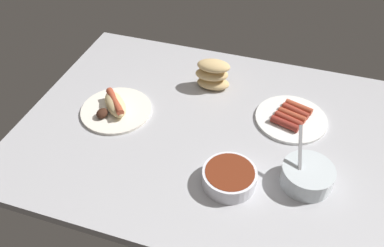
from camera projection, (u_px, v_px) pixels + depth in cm
name	position (u px, v px, depth cm)	size (l,w,h in cm)	color
ground_plane	(206.00, 132.00, 129.32)	(120.00, 90.00, 3.00)	#B2B2B7
bread_stack	(213.00, 74.00, 140.98)	(13.27, 8.84, 10.80)	#DBB77A
plate_hotdog_assembled	(115.00, 108.00, 133.18)	(23.99, 23.99, 5.61)	white
plate_sausages	(291.00, 118.00, 130.60)	(23.65, 23.65, 3.34)	white
bowl_chili	(229.00, 177.00, 110.09)	(15.36, 15.36, 4.90)	white
bowl_coleslaw	(307.00, 175.00, 109.79)	(14.61, 14.61, 15.20)	silver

